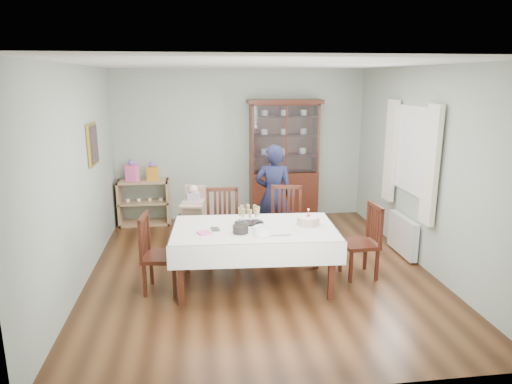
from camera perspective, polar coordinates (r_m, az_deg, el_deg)
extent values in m
plane|color=#593319|center=(6.28, 0.45, -9.74)|extent=(5.00, 5.00, 0.00)
plane|color=#9EAA99|center=(8.32, -1.92, 5.85)|extent=(4.50, 0.00, 4.50)
plane|color=#9EAA99|center=(5.99, -21.36, 1.69)|extent=(0.00, 5.00, 5.00)
plane|color=#9EAA99|center=(6.56, 20.35, 2.78)|extent=(0.00, 5.00, 5.00)
plane|color=white|center=(5.75, 0.51, 15.71)|extent=(5.00, 5.00, 0.00)
cube|color=#411D10|center=(5.60, -0.22, -4.84)|extent=(1.95, 1.15, 0.06)
cube|color=silver|center=(5.59, -0.22, -4.50)|extent=(2.06, 1.26, 0.01)
cube|color=#411D10|center=(8.37, 3.42, -0.41)|extent=(1.20, 0.45, 0.90)
cube|color=white|center=(7.98, 3.78, 6.57)|extent=(1.12, 0.01, 1.16)
cube|color=#411D10|center=(8.11, 3.59, 11.23)|extent=(1.30, 0.48, 0.07)
cube|color=tan|center=(8.41, -13.66, -3.75)|extent=(0.90, 0.38, 0.04)
cube|color=tan|center=(8.31, -13.81, -1.25)|extent=(0.90, 0.38, 0.03)
cube|color=tan|center=(8.22, -13.97, 1.30)|extent=(0.90, 0.38, 0.04)
cube|color=tan|center=(8.37, -16.67, -1.34)|extent=(0.04, 0.38, 0.80)
cube|color=tan|center=(8.27, -10.92, -1.17)|extent=(0.04, 0.38, 0.80)
cube|color=gold|center=(6.71, -19.76, 5.65)|extent=(0.04, 0.48, 0.58)
cube|color=white|center=(6.78, 19.10, 4.94)|extent=(0.04, 1.02, 1.22)
cube|color=silver|center=(6.23, 21.04, 3.09)|extent=(0.07, 0.30, 1.55)
cube|color=silver|center=(7.32, 16.49, 4.96)|extent=(0.07, 0.30, 1.55)
cube|color=white|center=(7.05, 17.85, -5.14)|extent=(0.10, 0.80, 0.55)
cube|color=#411D10|center=(6.35, -4.13, -4.86)|extent=(0.48, 0.48, 0.05)
cube|color=#411D10|center=(6.47, -4.22, -1.85)|extent=(0.45, 0.06, 0.55)
cube|color=#411D10|center=(6.54, 3.79, -4.35)|extent=(0.54, 0.54, 0.05)
cube|color=#411D10|center=(6.66, 3.82, -1.47)|extent=(0.44, 0.12, 0.55)
cube|color=#411D10|center=(5.67, -11.71, -7.92)|extent=(0.48, 0.48, 0.05)
cube|color=#411D10|center=(5.62, -13.80, -5.36)|extent=(0.09, 0.41, 0.51)
cube|color=#411D10|center=(6.10, 12.78, -6.37)|extent=(0.46, 0.46, 0.05)
cube|color=#411D10|center=(6.10, 14.60, -3.86)|extent=(0.07, 0.41, 0.51)
imported|color=black|center=(6.98, 2.23, -0.44)|extent=(0.64, 0.50, 1.58)
cube|color=tan|center=(7.00, -7.75, -1.94)|extent=(0.38, 0.35, 0.23)
cube|color=tan|center=(6.95, -7.80, -0.46)|extent=(0.32, 0.13, 0.26)
cube|color=tan|center=(6.98, -7.77, -1.35)|extent=(0.36, 0.22, 0.03)
cube|color=#B2A1C3|center=(6.96, -7.79, -0.76)|extent=(0.19, 0.17, 0.17)
sphere|color=beige|center=(6.93, -7.83, 0.30)|extent=(0.14, 0.14, 0.14)
cylinder|color=silver|center=(5.71, -0.87, -3.98)|extent=(0.37, 0.37, 0.01)
torus|color=silver|center=(5.71, -0.87, -3.88)|extent=(0.37, 0.37, 0.01)
cylinder|color=white|center=(5.69, 6.52, -4.12)|extent=(0.32, 0.32, 0.02)
cylinder|color=brown|center=(5.67, 6.53, -3.57)|extent=(0.27, 0.27, 0.10)
cylinder|color=silver|center=(5.65, 6.55, -3.07)|extent=(0.27, 0.27, 0.01)
cylinder|color=#F24C4C|center=(5.64, 6.56, -2.61)|extent=(0.01, 0.01, 0.08)
sphere|color=yellow|center=(5.63, 6.57, -2.19)|extent=(0.02, 0.02, 0.02)
cylinder|color=black|center=(5.39, -1.95, -4.66)|extent=(0.24, 0.24, 0.09)
cylinder|color=white|center=(5.33, 0.82, -4.86)|extent=(0.28, 0.28, 0.09)
cube|color=#FF5DAA|center=(5.40, -6.44, -5.09)|extent=(0.19, 0.19, 0.02)
cube|color=silver|center=(5.30, 3.00, -5.43)|extent=(0.26, 0.03, 0.01)
cube|color=#FF5DAA|center=(8.19, -15.22, 2.31)|extent=(0.23, 0.19, 0.28)
sphere|color=#E533B2|center=(8.15, -15.30, 3.57)|extent=(0.11, 0.11, 0.11)
cube|color=orange|center=(8.15, -12.79, 2.26)|extent=(0.21, 0.17, 0.24)
sphere|color=#E533B2|center=(8.12, -12.85, 3.39)|extent=(0.11, 0.11, 0.11)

